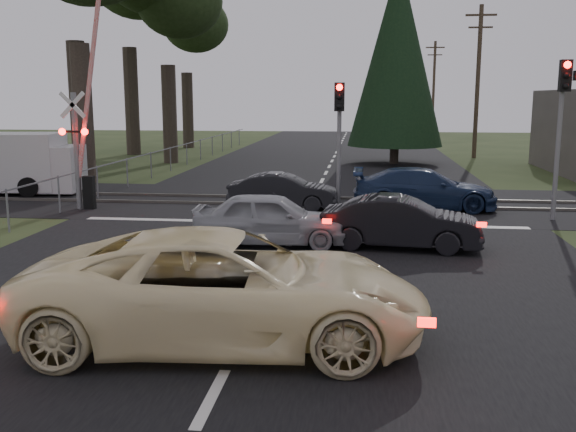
# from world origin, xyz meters

# --- Properties ---
(ground) EXTENTS (120.00, 120.00, 0.00)m
(ground) POSITION_xyz_m (0.00, 0.00, 0.00)
(ground) COLOR #283618
(ground) RESTS_ON ground
(road) EXTENTS (14.00, 100.00, 0.01)m
(road) POSITION_xyz_m (0.00, 10.00, 0.01)
(road) COLOR black
(road) RESTS_ON ground
(rail_corridor) EXTENTS (120.00, 8.00, 0.01)m
(rail_corridor) POSITION_xyz_m (0.00, 12.00, 0.01)
(rail_corridor) COLOR black
(rail_corridor) RESTS_ON ground
(stop_line) EXTENTS (13.00, 0.35, 0.00)m
(stop_line) POSITION_xyz_m (0.00, 8.20, 0.01)
(stop_line) COLOR silver
(stop_line) RESTS_ON ground
(rail_near) EXTENTS (120.00, 0.12, 0.10)m
(rail_near) POSITION_xyz_m (0.00, 11.20, 0.05)
(rail_near) COLOR #59544C
(rail_near) RESTS_ON ground
(rail_far) EXTENTS (120.00, 0.12, 0.10)m
(rail_far) POSITION_xyz_m (0.00, 12.80, 0.05)
(rail_far) COLOR #59544C
(rail_far) RESTS_ON ground
(crossing_signal) EXTENTS (1.62, 0.38, 6.96)m
(crossing_signal) POSITION_xyz_m (-7.27, 9.79, 2.06)
(crossing_signal) COLOR slate
(crossing_signal) RESTS_ON ground
(traffic_signal_right) EXTENTS (0.68, 0.48, 4.70)m
(traffic_signal_right) POSITION_xyz_m (7.55, 9.47, 3.31)
(traffic_signal_right) COLOR slate
(traffic_signal_right) RESTS_ON ground
(traffic_signal_center) EXTENTS (0.32, 0.48, 4.10)m
(traffic_signal_center) POSITION_xyz_m (1.00, 10.68, 2.81)
(traffic_signal_center) COLOR slate
(traffic_signal_center) RESTS_ON ground
(utility_pole_mid) EXTENTS (1.80, 0.26, 9.00)m
(utility_pole_mid) POSITION_xyz_m (8.50, 30.00, 4.73)
(utility_pole_mid) COLOR #4C3D2D
(utility_pole_mid) RESTS_ON ground
(utility_pole_far) EXTENTS (1.80, 0.26, 9.00)m
(utility_pole_far) POSITION_xyz_m (8.50, 55.00, 4.73)
(utility_pole_far) COLOR #4C3D2D
(utility_pole_far) RESTS_ON ground
(euc_tree_e) EXTENTS (6.00, 6.00, 13.20)m
(euc_tree_e) POSITION_xyz_m (-11.00, 36.00, 9.51)
(euc_tree_e) COLOR #473D33
(euc_tree_e) RESTS_ON ground
(conifer_tree) EXTENTS (5.20, 5.20, 11.00)m
(conifer_tree) POSITION_xyz_m (3.50, 26.00, 5.99)
(conifer_tree) COLOR #473D33
(conifer_tree) RESTS_ON ground
(fence_left) EXTENTS (0.10, 36.00, 1.20)m
(fence_left) POSITION_xyz_m (-7.80, 22.50, 0.00)
(fence_left) COLOR slate
(fence_left) RESTS_ON ground
(cream_coupe) EXTENTS (6.22, 3.25, 1.67)m
(cream_coupe) POSITION_xyz_m (-0.20, -1.14, 0.84)
(cream_coupe) COLOR #FFEDB6
(cream_coupe) RESTS_ON ground
(dark_hatchback) EXTENTS (3.96, 1.71, 1.27)m
(dark_hatchback) POSITION_xyz_m (2.74, 5.35, 0.63)
(dark_hatchback) COLOR black
(dark_hatchback) RESTS_ON ground
(silver_car) EXTENTS (3.94, 1.73, 1.32)m
(silver_car) POSITION_xyz_m (-0.46, 5.34, 0.66)
(silver_car) COLOR #999BA0
(silver_car) RESTS_ON ground
(blue_sedan) EXTENTS (4.67, 1.92, 1.35)m
(blue_sedan) POSITION_xyz_m (3.80, 11.06, 0.68)
(blue_sedan) COLOR #182748
(blue_sedan) RESTS_ON ground
(dark_car_far) EXTENTS (3.59, 1.30, 1.18)m
(dark_car_far) POSITION_xyz_m (-0.80, 10.51, 0.59)
(dark_car_far) COLOR black
(dark_car_far) RESTS_ON ground
(white_van) EXTENTS (6.10, 2.86, 2.30)m
(white_van) POSITION_xyz_m (-11.85, 12.86, 1.16)
(white_van) COLOR silver
(white_van) RESTS_ON ground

